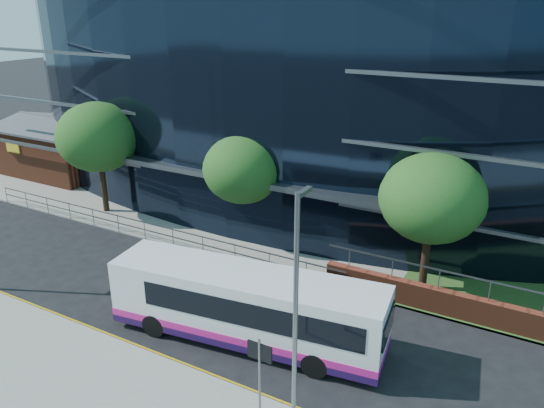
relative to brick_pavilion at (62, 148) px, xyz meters
The scene contains 14 objects.
ground 25.88m from the brick_pavilion, 31.53° to the right, with size 200.00×200.00×0.00m, color black.
kerb 26.41m from the brick_pavilion, 33.38° to the right, with size 80.00×0.25×0.16m, color gray.
yellow_line_outer 26.31m from the brick_pavilion, 33.02° to the right, with size 80.00×0.08×0.01m, color gold.
yellow_line_inner 26.23m from the brick_pavilion, 32.74° to the right, with size 80.00×0.08×0.01m, color gold.
far_forecourt 16.30m from the brick_pavilion, ahead, with size 50.00×8.00×0.10m, color gray.
glass_office 20.37m from the brick_pavilion, 22.21° to the left, with size 44.00×23.10×16.00m.
brick_pavilion is the anchor object (origin of this frame).
guard_railings 15.48m from the brick_pavilion, 24.90° to the right, with size 24.00×0.05×1.10m.
street_sign 30.49m from the brick_pavilion, 29.65° to the right, with size 0.85×0.09×2.80m.
tree_far_a 10.48m from the brick_pavilion, 26.55° to the right, with size 4.95×4.95×6.98m.
tree_far_b 19.55m from the brick_pavilion, 11.88° to the right, with size 4.29×4.29×6.05m.
tree_far_c 29.46m from the brick_pavilion, ahead, with size 4.62×4.62×6.51m.
streetlight_east 32.19m from the brick_pavilion, 29.24° to the right, with size 0.15×0.77×8.00m.
city_bus 26.77m from the brick_pavilion, 26.06° to the right, with size 11.10×3.86×2.94m.
Camera 1 is at (11.41, -13.21, 12.54)m, focal length 35.00 mm.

